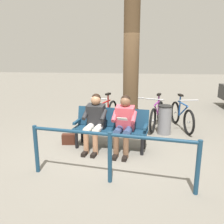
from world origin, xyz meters
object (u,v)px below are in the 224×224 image
at_px(tree_trunk, 131,61).
at_px(litter_bin, 165,120).
at_px(bicycle_black, 182,116).
at_px(person_reading, 124,121).
at_px(bicycle_red, 157,115).
at_px(person_companion, 95,119).
at_px(bicycle_silver, 131,114).
at_px(bicycle_orange, 106,114).
at_px(handbag, 69,139).
at_px(bench, 111,125).

distance_m(tree_trunk, litter_bin, 1.71).
xyz_separation_m(litter_bin, bicycle_black, (-0.51, -0.50, -0.02)).
height_order(person_reading, bicycle_red, person_reading).
bearing_deg(person_companion, bicycle_silver, -103.86).
bearing_deg(bicycle_silver, bicycle_black, 66.63).
height_order(person_reading, bicycle_black, person_reading).
bearing_deg(bicycle_red, bicycle_black, 102.29).
height_order(person_reading, bicycle_silver, person_reading).
bearing_deg(bicycle_orange, tree_trunk, 73.32).
xyz_separation_m(person_reading, handbag, (1.29, -0.25, -0.54)).
bearing_deg(bench, litter_bin, -132.54).
distance_m(bench, bicycle_black, 2.35).
relative_size(bicycle_silver, bicycle_orange, 0.98).
distance_m(bench, bicycle_silver, 1.69).
relative_size(bicycle_black, bicycle_silver, 1.03).
bearing_deg(bicycle_black, bench, -60.14).
bearing_deg(tree_trunk, bicycle_red, -142.45).
xyz_separation_m(handbag, bicycle_red, (-2.07, -1.54, 0.24)).
bearing_deg(litter_bin, bicycle_orange, -14.85).
bearing_deg(handbag, bicycle_black, -151.02).
height_order(bench, litter_bin, bench).
bearing_deg(bicycle_silver, person_reading, -21.15).
bearing_deg(litter_bin, bicycle_black, -135.11).
relative_size(person_companion, bicycle_silver, 0.75).
bearing_deg(handbag, bicycle_silver, -129.72).
height_order(litter_bin, bicycle_silver, bicycle_silver).
xyz_separation_m(bicycle_black, bicycle_orange, (2.11, 0.08, 0.00)).
xyz_separation_m(handbag, bicycle_black, (-2.74, -1.52, 0.24)).
bearing_deg(tree_trunk, litter_bin, -178.51).
xyz_separation_m(bench, bicycle_silver, (-0.34, -1.65, -0.15)).
relative_size(bench, person_reading, 1.37).
bearing_deg(litter_bin, bench, 40.32).
relative_size(bicycle_red, bicycle_orange, 1.00).
height_order(bench, handbag, bench).
relative_size(tree_trunk, litter_bin, 4.89).
relative_size(bench, tree_trunk, 0.45).
relative_size(person_reading, bicycle_red, 0.73).
bearing_deg(person_companion, tree_trunk, -113.89).
distance_m(tree_trunk, bicycle_red, 1.74).
relative_size(person_reading, litter_bin, 1.60).
xyz_separation_m(bench, bicycle_orange, (0.36, -1.48, -0.15)).
height_order(bench, bicycle_silver, bicycle_silver).
distance_m(bicycle_black, bicycle_orange, 2.11).
bearing_deg(handbag, bicycle_red, -143.27).
relative_size(tree_trunk, bicycle_silver, 2.30).
bearing_deg(handbag, person_companion, 165.79).
bearing_deg(bicycle_black, bicycle_silver, -105.48).
relative_size(bicycle_red, bicycle_silver, 1.02).
xyz_separation_m(person_companion, litter_bin, (-1.58, -1.18, -0.29)).
height_order(person_companion, bicycle_black, person_companion).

